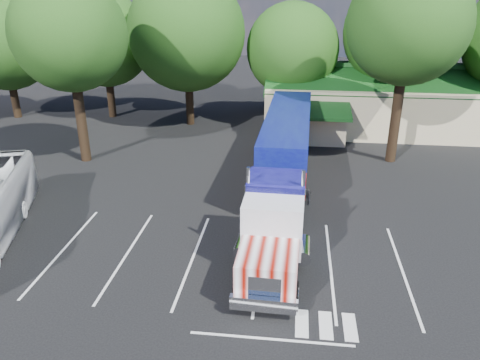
# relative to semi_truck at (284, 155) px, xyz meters

# --- Properties ---
(ground) EXTENTS (120.00, 120.00, 0.00)m
(ground) POSITION_rel_semi_truck_xyz_m (-3.96, -1.73, -2.54)
(ground) COLOR black
(ground) RESTS_ON ground
(event_hall) EXTENTS (24.20, 14.12, 5.55)m
(event_hall) POSITION_rel_semi_truck_xyz_m (9.77, 16.08, -0.33)
(event_hall) COLOR #C0AC8E
(event_hall) RESTS_ON ground
(tree_row_a) EXTENTS (9.00, 9.00, 11.68)m
(tree_row_a) POSITION_rel_semi_truck_xyz_m (-25.96, 14.77, 4.62)
(tree_row_a) COLOR black
(tree_row_a) RESTS_ON ground
(tree_row_b) EXTENTS (8.40, 8.40, 11.35)m
(tree_row_b) POSITION_rel_semi_truck_xyz_m (-16.96, 16.07, 4.59)
(tree_row_b) COLOR black
(tree_row_b) RESTS_ON ground
(tree_row_c) EXTENTS (10.00, 10.00, 13.05)m
(tree_row_c) POSITION_rel_semi_truck_xyz_m (-8.96, 14.47, 5.50)
(tree_row_c) COLOR black
(tree_row_c) RESTS_ON ground
(tree_row_d) EXTENTS (8.00, 8.00, 10.60)m
(tree_row_d) POSITION_rel_semi_truck_xyz_m (0.04, 15.77, 4.04)
(tree_row_d) COLOR black
(tree_row_d) RESTS_ON ground
(tree_row_e) EXTENTS (9.60, 9.60, 12.90)m
(tree_row_e) POSITION_rel_semi_truck_xyz_m (9.04, 16.27, 5.54)
(tree_row_e) COLOR black
(tree_row_e) RESTS_ON ground
(tree_near_left) EXTENTS (7.60, 7.60, 12.65)m
(tree_near_left) POSITION_rel_semi_truck_xyz_m (-14.46, 4.27, 6.27)
(tree_near_left) COLOR black
(tree_near_left) RESTS_ON ground
(tree_near_right) EXTENTS (8.00, 8.00, 13.50)m
(tree_near_right) POSITION_rel_semi_truck_xyz_m (7.54, 6.77, 6.92)
(tree_near_right) COLOR black
(tree_near_right) RESTS_ON ground
(semi_truck) EXTENTS (3.64, 21.52, 4.49)m
(semi_truck) POSITION_rel_semi_truck_xyz_m (0.00, 0.00, 0.00)
(semi_truck) COLOR black
(semi_truck) RESTS_ON ground
(woman) EXTENTS (0.58, 0.69, 1.63)m
(woman) POSITION_rel_semi_truck_xyz_m (0.54, -4.54, -1.73)
(woman) COLOR black
(woman) RESTS_ON ground
(bicycle) EXTENTS (0.56, 1.53, 0.80)m
(bicycle) POSITION_rel_semi_truck_xyz_m (1.54, -0.73, -2.14)
(bicycle) COLOR black
(bicycle) RESTS_ON ground
(silver_sedan) EXTENTS (4.40, 2.64, 1.37)m
(silver_sedan) POSITION_rel_semi_truck_xyz_m (8.04, 12.27, -1.86)
(silver_sedan) COLOR #AAADB2
(silver_sedan) RESTS_ON ground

